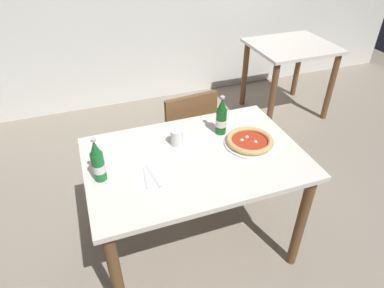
{
  "coord_description": "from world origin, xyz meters",
  "views": [
    {
      "loc": [
        -0.52,
        -1.39,
        1.89
      ],
      "look_at": [
        0.0,
        0.05,
        0.8
      ],
      "focal_mm": 31.64,
      "sensor_mm": 36.0,
      "label": 1
    }
  ],
  "objects_px": {
    "paper_cup": "(177,137)",
    "pizza_margherita_near": "(249,141)",
    "dining_table_main": "(195,172)",
    "dining_table_background": "(290,60)",
    "chair_behind_table": "(185,134)",
    "beer_bottle_left": "(98,163)",
    "napkin_with_cutlery": "(149,177)",
    "beer_bottle_center": "(221,118)"
  },
  "relations": [
    {
      "from": "chair_behind_table",
      "to": "napkin_with_cutlery",
      "type": "height_order",
      "value": "chair_behind_table"
    },
    {
      "from": "dining_table_main",
      "to": "chair_behind_table",
      "type": "xyz_separation_m",
      "value": [
        0.15,
        0.61,
        -0.15
      ]
    },
    {
      "from": "dining_table_background",
      "to": "beer_bottle_left",
      "type": "xyz_separation_m",
      "value": [
        -2.05,
        -1.39,
        0.26
      ]
    },
    {
      "from": "beer_bottle_center",
      "to": "dining_table_background",
      "type": "bearing_deg",
      "value": 42.71
    },
    {
      "from": "beer_bottle_left",
      "to": "paper_cup",
      "type": "bearing_deg",
      "value": 18.95
    },
    {
      "from": "dining_table_background",
      "to": "paper_cup",
      "type": "distance_m",
      "value": 2.02
    },
    {
      "from": "chair_behind_table",
      "to": "pizza_margherita_near",
      "type": "relative_size",
      "value": 2.9
    },
    {
      "from": "dining_table_main",
      "to": "dining_table_background",
      "type": "height_order",
      "value": "same"
    },
    {
      "from": "dining_table_main",
      "to": "beer_bottle_center",
      "type": "relative_size",
      "value": 4.86
    },
    {
      "from": "beer_bottle_center",
      "to": "paper_cup",
      "type": "relative_size",
      "value": 2.6
    },
    {
      "from": "pizza_margherita_near",
      "to": "beer_bottle_left",
      "type": "relative_size",
      "value": 1.19
    },
    {
      "from": "dining_table_background",
      "to": "beer_bottle_center",
      "type": "relative_size",
      "value": 3.24
    },
    {
      "from": "dining_table_main",
      "to": "chair_behind_table",
      "type": "height_order",
      "value": "chair_behind_table"
    },
    {
      "from": "napkin_with_cutlery",
      "to": "paper_cup",
      "type": "height_order",
      "value": "paper_cup"
    },
    {
      "from": "dining_table_background",
      "to": "beer_bottle_left",
      "type": "distance_m",
      "value": 2.49
    },
    {
      "from": "dining_table_background",
      "to": "napkin_with_cutlery",
      "type": "xyz_separation_m",
      "value": [
        -1.82,
        -1.46,
        0.16
      ]
    },
    {
      "from": "paper_cup",
      "to": "pizza_margherita_near",
      "type": "bearing_deg",
      "value": -19.69
    },
    {
      "from": "napkin_with_cutlery",
      "to": "chair_behind_table",
      "type": "bearing_deg",
      "value": 58.5
    },
    {
      "from": "chair_behind_table",
      "to": "paper_cup",
      "type": "distance_m",
      "value": 0.6
    },
    {
      "from": "napkin_with_cutlery",
      "to": "paper_cup",
      "type": "bearing_deg",
      "value": 46.17
    },
    {
      "from": "chair_behind_table",
      "to": "beer_bottle_center",
      "type": "bearing_deg",
      "value": 94.73
    },
    {
      "from": "napkin_with_cutlery",
      "to": "paper_cup",
      "type": "xyz_separation_m",
      "value": [
        0.22,
        0.23,
        0.04
      ]
    },
    {
      "from": "pizza_margherita_near",
      "to": "napkin_with_cutlery",
      "type": "xyz_separation_m",
      "value": [
        -0.62,
        -0.09,
        -0.02
      ]
    },
    {
      "from": "dining_table_background",
      "to": "pizza_margherita_near",
      "type": "relative_size",
      "value": 2.73
    },
    {
      "from": "dining_table_main",
      "to": "paper_cup",
      "type": "xyz_separation_m",
      "value": [
        -0.06,
        0.14,
        0.16
      ]
    },
    {
      "from": "dining_table_main",
      "to": "paper_cup",
      "type": "height_order",
      "value": "paper_cup"
    },
    {
      "from": "napkin_with_cutlery",
      "to": "pizza_margherita_near",
      "type": "bearing_deg",
      "value": 8.4
    },
    {
      "from": "beer_bottle_left",
      "to": "beer_bottle_center",
      "type": "relative_size",
      "value": 1.0
    },
    {
      "from": "paper_cup",
      "to": "beer_bottle_left",
      "type": "bearing_deg",
      "value": -161.05
    },
    {
      "from": "dining_table_background",
      "to": "pizza_margherita_near",
      "type": "height_order",
      "value": "pizza_margherita_near"
    },
    {
      "from": "chair_behind_table",
      "to": "beer_bottle_left",
      "type": "relative_size",
      "value": 3.44
    },
    {
      "from": "dining_table_main",
      "to": "napkin_with_cutlery",
      "type": "distance_m",
      "value": 0.32
    },
    {
      "from": "beer_bottle_left",
      "to": "paper_cup",
      "type": "height_order",
      "value": "beer_bottle_left"
    },
    {
      "from": "dining_table_main",
      "to": "pizza_margherita_near",
      "type": "height_order",
      "value": "pizza_margherita_near"
    },
    {
      "from": "dining_table_main",
      "to": "pizza_margherita_near",
      "type": "bearing_deg",
      "value": 0.44
    },
    {
      "from": "chair_behind_table",
      "to": "beer_bottle_left",
      "type": "height_order",
      "value": "beer_bottle_left"
    },
    {
      "from": "napkin_with_cutlery",
      "to": "beer_bottle_left",
      "type": "bearing_deg",
      "value": 161.97
    },
    {
      "from": "chair_behind_table",
      "to": "beer_bottle_center",
      "type": "distance_m",
      "value": 0.58
    },
    {
      "from": "beer_bottle_left",
      "to": "paper_cup",
      "type": "xyz_separation_m",
      "value": [
        0.46,
        0.16,
        -0.06
      ]
    },
    {
      "from": "dining_table_main",
      "to": "dining_table_background",
      "type": "relative_size",
      "value": 1.5
    },
    {
      "from": "dining_table_background",
      "to": "paper_cup",
      "type": "relative_size",
      "value": 8.42
    },
    {
      "from": "pizza_margherita_near",
      "to": "paper_cup",
      "type": "bearing_deg",
      "value": 160.31
    }
  ]
}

